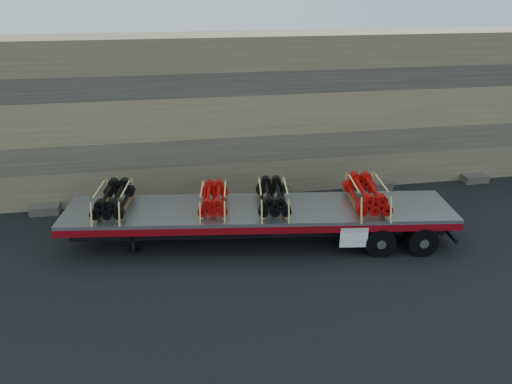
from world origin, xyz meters
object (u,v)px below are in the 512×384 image
(trailer, at_px, (259,225))
(bundle_midrear, at_px, (273,197))
(bundle_rear, at_px, (367,195))
(bundle_front, at_px, (113,200))
(bundle_midfront, at_px, (214,199))

(trailer, xyz_separation_m, bundle_midrear, (0.50, -0.07, 1.11))
(trailer, xyz_separation_m, bundle_rear, (3.91, -0.56, 1.15))
(bundle_front, xyz_separation_m, bundle_midrear, (5.70, -0.82, -0.00))
(trailer, height_order, bundle_rear, bundle_rear)
(trailer, relative_size, bundle_front, 6.20)
(bundle_midfront, xyz_separation_m, bundle_midrear, (2.13, -0.31, 0.04))
(bundle_front, relative_size, bundle_midrear, 1.01)
(trailer, height_order, bundle_front, bundle_front)
(bundle_midfront, bearing_deg, bundle_rear, 0.00)
(trailer, height_order, bundle_midrear, bundle_midrear)
(bundle_midfront, height_order, bundle_rear, bundle_rear)
(trailer, bearing_deg, bundle_midrear, -0.00)
(trailer, bearing_deg, bundle_midfront, -180.00)
(bundle_rear, bearing_deg, bundle_midrear, -180.00)
(bundle_front, bearing_deg, bundle_midfront, -0.00)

